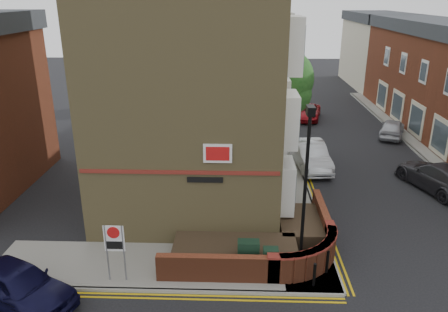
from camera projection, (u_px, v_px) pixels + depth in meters
ground at (257, 294)px, 15.16m from camera, size 120.00×120.00×0.00m
pavement_corner at (164, 266)px, 16.66m from camera, size 13.00×3.00×0.12m
pavement_main at (278, 145)px, 30.07m from camera, size 2.00×32.00×0.12m
kerb_side at (157, 291)px, 15.26m from camera, size 13.00×0.15×0.12m
kerb_main_near at (292, 145)px, 30.04m from camera, size 0.15×32.00×0.12m
kerb_main_far at (428, 162)px, 26.97m from camera, size 0.15×40.00×0.12m
yellow_lines_side at (156, 297)px, 15.04m from camera, size 13.00×0.28×0.01m
yellow_lines_main at (296, 146)px, 30.05m from camera, size 0.28×32.00×0.01m
corner_building at (194, 75)px, 20.59m from camera, size 8.95×10.40×13.60m
garden_wall at (255, 254)px, 17.50m from camera, size 6.80×6.00×1.20m
lamppost at (305, 193)px, 15.07m from camera, size 0.25×0.50×6.30m
utility_cabinet_large at (248, 255)px, 16.14m from camera, size 0.80×0.45×1.20m
utility_cabinet_small at (270, 262)px, 15.85m from camera, size 0.55×0.40×1.10m
bollard_near at (314, 275)px, 15.27m from camera, size 0.11×0.11×0.90m
bollard_far at (327, 262)px, 16.00m from camera, size 0.11×0.11×0.90m
zone_sign at (115, 243)px, 15.22m from camera, size 0.72×0.07×2.20m
far_terrace_cream at (375, 49)px, 48.89m from camera, size 5.40×12.40×8.00m
tree_near at (284, 83)px, 26.63m from camera, size 3.64×3.65×6.70m
tree_mid at (274, 57)px, 33.95m from camera, size 4.03×4.03×7.42m
tree_far at (268, 49)px, 41.55m from camera, size 3.81×3.81×7.00m
traffic_light_assembly at (275, 81)px, 37.55m from camera, size 0.20×0.16×4.20m
navy_hatchback at (17, 285)px, 14.49m from camera, size 4.67×3.38×1.48m
silver_car_near at (310, 155)px, 26.05m from camera, size 2.11×4.89×1.57m
red_car_main at (307, 112)px, 36.33m from camera, size 2.89×4.62×1.19m
grey_car_far at (438, 177)px, 23.04m from camera, size 3.63×5.57×1.50m
silver_car_far at (392, 128)px, 31.72m from camera, size 2.94×4.19×1.33m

